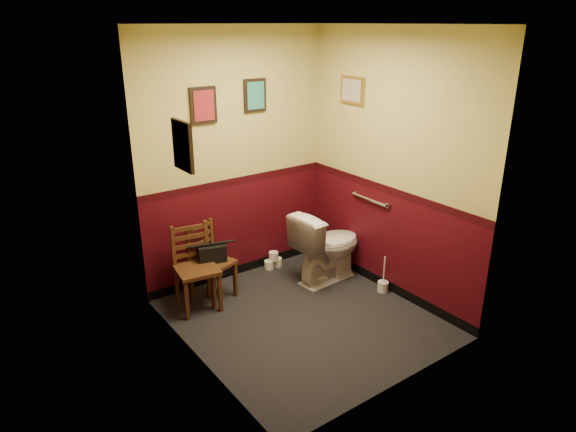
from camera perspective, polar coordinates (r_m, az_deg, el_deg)
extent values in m
cube|color=black|center=(5.11, 1.68, -11.36)|extent=(2.20, 2.40, 0.00)
cube|color=silver|center=(4.32, 2.08, 20.54)|extent=(2.20, 2.40, 0.00)
cube|color=#400810|center=(5.50, -5.85, 6.28)|extent=(2.20, 0.00, 2.70)
cube|color=#400810|center=(3.72, 13.23, -1.40)|extent=(2.20, 0.00, 2.70)
cube|color=#400810|center=(3.99, -10.74, 0.36)|extent=(0.00, 2.40, 2.70)
cube|color=#400810|center=(5.26, 11.44, 5.29)|extent=(0.00, 2.40, 2.70)
cylinder|color=silver|center=(5.51, 9.01, 1.83)|extent=(0.03, 0.50, 0.03)
cylinder|color=silver|center=(5.36, 11.02, 1.15)|extent=(0.02, 0.06, 0.06)
cylinder|color=silver|center=(5.69, 7.39, 2.53)|extent=(0.02, 0.06, 0.06)
cube|color=black|center=(5.20, -9.40, 12.03)|extent=(0.28, 0.03, 0.36)
cube|color=maroon|center=(5.18, -9.31, 12.01)|extent=(0.22, 0.01, 0.30)
cube|color=black|center=(5.48, -3.70, 13.24)|extent=(0.26, 0.03, 0.34)
cube|color=#29856E|center=(5.47, -3.60, 13.22)|extent=(0.20, 0.01, 0.28)
cube|color=black|center=(3.95, -11.63, 7.65)|extent=(0.03, 0.30, 0.38)
cube|color=tan|center=(3.95, -11.40, 7.69)|extent=(0.01, 0.24, 0.31)
cube|color=olive|center=(5.52, 7.18, 13.70)|extent=(0.03, 0.34, 0.28)
cube|color=tan|center=(5.51, 7.05, 13.69)|extent=(0.01, 0.28, 0.22)
imported|color=white|center=(5.67, 4.40, -3.37)|extent=(0.85, 0.52, 0.81)
cylinder|color=silver|center=(5.64, 10.50, -7.71)|extent=(0.11, 0.11, 0.11)
cylinder|color=silver|center=(5.56, 10.63, -5.97)|extent=(0.02, 0.02, 0.33)
cube|color=#472A15|center=(5.17, -10.10, -5.88)|extent=(0.45, 0.45, 0.04)
cube|color=#472A15|center=(5.09, -11.20, -9.16)|extent=(0.04, 0.04, 0.43)
cube|color=#472A15|center=(5.37, -12.27, -7.51)|extent=(0.04, 0.04, 0.43)
cube|color=#472A15|center=(5.17, -7.56, -8.38)|extent=(0.04, 0.04, 0.43)
cube|color=#472A15|center=(5.46, -8.81, -6.80)|extent=(0.04, 0.04, 0.43)
cube|color=#472A15|center=(5.19, -12.64, -3.34)|extent=(0.04, 0.04, 0.43)
cube|color=#472A15|center=(5.28, -9.08, -2.68)|extent=(0.04, 0.04, 0.43)
cube|color=#472A15|center=(5.28, -10.76, -4.19)|extent=(0.32, 0.07, 0.04)
cube|color=#472A15|center=(5.24, -10.83, -3.25)|extent=(0.32, 0.07, 0.04)
cube|color=#472A15|center=(5.21, -10.89, -2.30)|extent=(0.32, 0.07, 0.04)
cube|color=#472A15|center=(5.17, -10.97, -1.33)|extent=(0.32, 0.07, 0.04)
cube|color=#472A15|center=(5.34, -8.40, -5.18)|extent=(0.47, 0.47, 0.04)
cube|color=#472A15|center=(5.23, -8.29, -8.24)|extent=(0.04, 0.04, 0.40)
cube|color=#472A15|center=(5.44, -10.70, -7.18)|extent=(0.04, 0.04, 0.40)
cube|color=#472A15|center=(5.43, -5.88, -6.97)|extent=(0.04, 0.04, 0.40)
cube|color=#472A15|center=(5.63, -8.29, -6.01)|extent=(0.04, 0.04, 0.40)
cube|color=#472A15|center=(5.27, -11.02, -3.32)|extent=(0.04, 0.04, 0.40)
cube|color=#472A15|center=(5.46, -8.54, -2.24)|extent=(0.04, 0.04, 0.40)
cube|color=#472A15|center=(5.41, -9.68, -3.85)|extent=(0.30, 0.11, 0.04)
cube|color=#472A15|center=(5.37, -9.74, -2.99)|extent=(0.30, 0.11, 0.04)
cube|color=#472A15|center=(5.34, -9.80, -2.11)|extent=(0.30, 0.11, 0.04)
cube|color=#472A15|center=(5.30, -9.86, -1.23)|extent=(0.30, 0.11, 0.04)
cube|color=black|center=(5.29, -8.46, -4.15)|extent=(0.31, 0.21, 0.18)
cylinder|color=black|center=(5.25, -8.52, -3.10)|extent=(0.25, 0.09, 0.02)
cylinder|color=silver|center=(6.04, -2.13, -5.43)|extent=(0.11, 0.11, 0.10)
cylinder|color=silver|center=(6.10, -1.19, -5.14)|extent=(0.11, 0.11, 0.10)
cylinder|color=silver|center=(6.02, -1.62, -4.46)|extent=(0.11, 0.11, 0.10)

